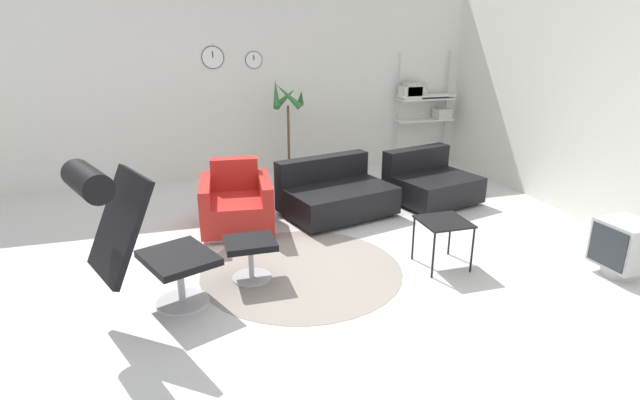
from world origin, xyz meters
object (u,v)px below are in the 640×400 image
Objects in this scene: armchair_red at (236,205)px; potted_plant at (288,135)px; couch_low at (335,195)px; couch_second at (430,184)px; shelf_unit at (422,99)px; side_table at (444,225)px; crt_television at (624,247)px; ottoman at (251,251)px; lounge_chair at (130,226)px.

armchair_red is 0.61× the size of potted_plant.
couch_low is 1.60m from potted_plant.
shelf_unit is (0.71, 1.74, 0.86)m from couch_second.
side_table is 0.88× the size of crt_television.
couch_second is at bearing 12.39° from crt_television.
shelf_unit reaches higher than crt_television.
couch_second is 2.27× the size of crt_television.
shelf_unit reaches higher than couch_second.
shelf_unit is at bearing 8.01° from potted_plant.
couch_second is (2.61, 1.49, -0.04)m from ottoman.
lounge_chair is 2.79m from side_table.
couch_low is at bearing 37.90° from crt_television.
side_table is 0.26× the size of shelf_unit.
lounge_chair is at bearing -139.59° from shelf_unit.
armchair_red is at bearing -121.24° from potted_plant.
shelf_unit is (2.06, 1.84, 0.86)m from couch_low.
crt_television is 0.35× the size of potted_plant.
shelf_unit is (3.29, 1.96, 0.82)m from armchair_red.
side_table is (1.78, -1.52, 0.14)m from armchair_red.
side_table is (-0.80, -1.74, 0.18)m from couch_second.
lounge_chair is at bearing -156.93° from ottoman.
crt_television is at bearing -90.06° from shelf_unit.
potted_plant is at bearing -95.98° from couch_low.
potted_plant is 2.35m from shelf_unit.
armchair_red is 2.59m from couch_second.
ottoman is 0.31× the size of couch_low.
side_table is at bearing -76.07° from potted_plant.
lounge_chair reaches higher than couch_low.
shelf_unit reaches higher than ottoman.
shelf_unit is (0.00, 4.13, 0.81)m from crt_television.
side_table is (1.81, -0.25, 0.14)m from ottoman.
potted_plant is at bearing 126.11° from lounge_chair.
couch_low is 3.08m from crt_television.
ottoman is at bearing 94.24° from armchair_red.
armchair_red is at bearing 139.53° from side_table.
potted_plant is at bearing 103.93° from side_table.
ottoman is 3.11m from potted_plant.
couch_low is 2.73× the size of crt_television.
lounge_chair is at bearing -176.82° from side_table.
couch_second reaches higher than ottoman.
ottoman is 0.97× the size of side_table.
potted_plant reaches higher than lounge_chair.
lounge_chair is at bearing 13.32° from couch_second.
ottoman is (0.95, 0.40, -0.51)m from lounge_chair.
shelf_unit is (3.32, 3.23, 0.82)m from ottoman.
lounge_chair is 1.07× the size of couch_second.
ottoman is 3.43m from crt_television.
crt_television is (4.26, -0.50, -0.50)m from lounge_chair.
couch_low is 3.10× the size of side_table.
ottoman is 0.25× the size of shelf_unit.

